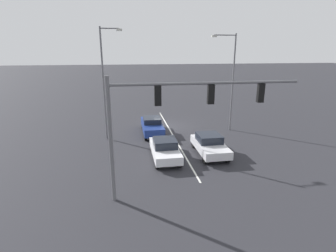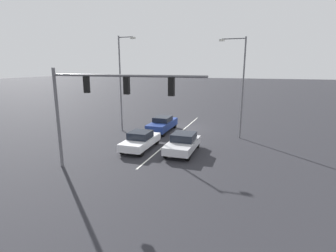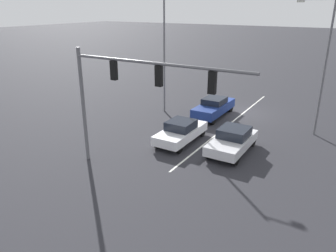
# 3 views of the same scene
# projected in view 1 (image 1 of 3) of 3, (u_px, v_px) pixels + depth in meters

# --- Properties ---
(ground_plane) EXTENTS (240.00, 240.00, 0.00)m
(ground_plane) POSITION_uv_depth(u_px,v_px,m) (168.00, 126.00, 26.45)
(ground_plane) COLOR #28282D
(lane_stripe_left_divider) EXTENTS (0.12, 17.90, 0.01)m
(lane_stripe_left_divider) POSITION_uv_depth(u_px,v_px,m) (173.00, 135.00, 23.65)
(lane_stripe_left_divider) COLOR silver
(lane_stripe_left_divider) RESTS_ON ground_plane
(car_silver_leftlane_front) EXTENTS (1.89, 4.20, 1.45)m
(car_silver_leftlane_front) POSITION_uv_depth(u_px,v_px,m) (210.00, 144.00, 19.24)
(car_silver_leftlane_front) COLOR silver
(car_silver_leftlane_front) RESTS_ON ground_plane
(car_white_midlane_front) EXTENTS (1.77, 4.29, 1.43)m
(car_white_midlane_front) POSITION_uv_depth(u_px,v_px,m) (165.00, 149.00, 18.46)
(car_white_midlane_front) COLOR silver
(car_white_midlane_front) RESTS_ON ground_plane
(car_navy_midlane_second) EXTENTS (1.74, 4.78, 1.50)m
(car_navy_midlane_second) POSITION_uv_depth(u_px,v_px,m) (152.00, 125.00, 24.00)
(car_navy_midlane_second) COLOR navy
(car_navy_midlane_second) RESTS_ON ground_plane
(traffic_signal_gantry) EXTENTS (9.51, 0.37, 6.30)m
(traffic_signal_gantry) POSITION_uv_depth(u_px,v_px,m) (174.00, 108.00, 12.65)
(traffic_signal_gantry) COLOR slate
(traffic_signal_gantry) RESTS_ON ground_plane
(street_lamp_right_shoulder) EXTENTS (1.77, 0.24, 9.18)m
(street_lamp_right_shoulder) POSITION_uv_depth(u_px,v_px,m) (105.00, 78.00, 21.26)
(street_lamp_right_shoulder) COLOR slate
(street_lamp_right_shoulder) RESTS_ON ground_plane
(street_lamp_left_shoulder) EXTENTS (2.28, 0.24, 8.81)m
(street_lamp_left_shoulder) POSITION_uv_depth(u_px,v_px,m) (231.00, 77.00, 23.83)
(street_lamp_left_shoulder) COLOR slate
(street_lamp_left_shoulder) RESTS_ON ground_plane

